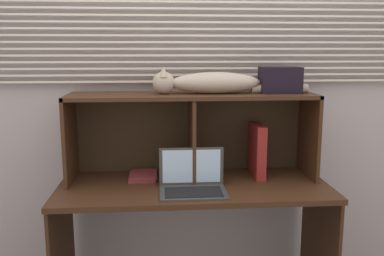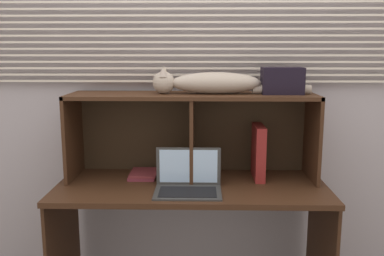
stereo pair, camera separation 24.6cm
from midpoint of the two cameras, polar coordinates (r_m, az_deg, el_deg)
back_panel_with_blinds at (r=2.67m, az=2.77°, el=6.22°), size 4.40×0.08×2.50m
desk at (r=2.47m, az=2.84°, el=-10.44°), size 1.53×0.64×0.70m
hutch_shelf_unit at (r=2.50m, az=2.84°, el=1.19°), size 1.43×0.36×0.50m
cat at (r=2.45m, az=5.44°, el=6.04°), size 0.91×0.15×0.16m
laptop at (r=2.30m, az=2.55°, el=-7.43°), size 0.36×0.25×0.22m
binder_upright at (r=2.55m, az=11.71°, el=-3.21°), size 0.06×0.24×0.32m
book_stack at (r=2.56m, az=-3.84°, el=-6.27°), size 0.16×0.21×0.03m
storage_box at (r=2.51m, az=14.85°, el=6.17°), size 0.23×0.14×0.15m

